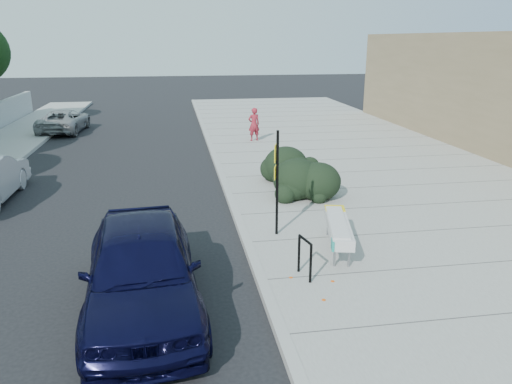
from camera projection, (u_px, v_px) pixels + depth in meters
ground at (248, 248)px, 12.11m from camera, size 120.00×120.00×0.00m
sidewalk_near at (383, 180)px, 17.68m from camera, size 11.20×50.00×0.15m
curb_near at (226, 187)px, 16.80m from camera, size 0.22×50.00×0.17m
bench at (338, 227)px, 11.48m from camera, size 1.00×2.40×0.71m
bike_rack at (305, 254)px, 10.17m from camera, size 0.17×0.57×0.85m
sign_post at (277, 177)px, 12.15m from camera, size 0.15×0.29×2.64m
hedge at (299, 167)px, 16.42m from camera, size 1.84×3.62×1.35m
sedan_navy at (142, 268)px, 9.08m from camera, size 2.37×5.19×1.72m
suv_silver at (64, 121)px, 27.02m from camera, size 2.37×4.56×1.23m
pedestrian at (254, 124)px, 23.92m from camera, size 0.64×0.49×1.58m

